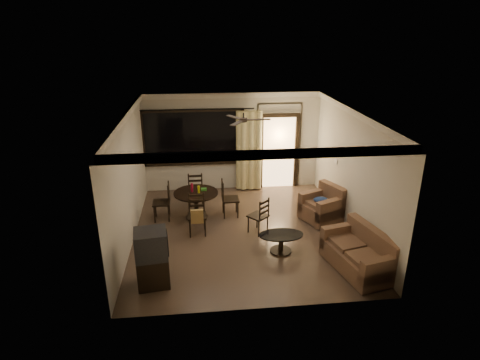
{
  "coord_description": "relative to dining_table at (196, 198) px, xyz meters",
  "views": [
    {
      "loc": [
        -0.95,
        -8.27,
        4.5
      ],
      "look_at": [
        -0.05,
        0.2,
        1.22
      ],
      "focal_mm": 30.0,
      "sensor_mm": 36.0,
      "label": 1
    }
  ],
  "objects": [
    {
      "name": "dining_chair_north",
      "position": [
        -0.02,
        0.79,
        -0.26
      ],
      "size": [
        0.43,
        0.43,
        0.95
      ],
      "rotation": [
        0.0,
        0.0,
        3.16
      ],
      "color": "black",
      "rests_on": "ground"
    },
    {
      "name": "dining_chair_east",
      "position": [
        0.83,
        0.01,
        -0.26
      ],
      "size": [
        0.43,
        0.43,
        0.95
      ],
      "rotation": [
        0.0,
        0.0,
        1.59
      ],
      "color": "black",
      "rests_on": "ground"
    },
    {
      "name": "dining_chair_south",
      "position": [
        0.01,
        -0.86,
        -0.23
      ],
      "size": [
        0.43,
        0.49,
        0.95
      ],
      "rotation": [
        0.0,
        0.0,
        0.02
      ],
      "color": "black",
      "rests_on": "ground"
    },
    {
      "name": "ground",
      "position": [
        1.07,
        -0.87,
        -0.54
      ],
      "size": [
        5.5,
        5.5,
        0.0
      ],
      "primitive_type": "plane",
      "color": "#7F6651",
      "rests_on": "ground"
    },
    {
      "name": "tv_cabinet",
      "position": [
        -0.81,
        -2.72,
        0.01
      ],
      "size": [
        0.64,
        0.59,
        1.1
      ],
      "rotation": [
        0.0,
        0.0,
        0.12
      ],
      "color": "black",
      "rests_on": "ground"
    },
    {
      "name": "dining_chair_west",
      "position": [
        -0.84,
        -0.02,
        -0.26
      ],
      "size": [
        0.43,
        0.43,
        0.95
      ],
      "rotation": [
        0.0,
        0.0,
        -1.55
      ],
      "color": "black",
      "rests_on": "ground"
    },
    {
      "name": "sofa",
      "position": [
        3.18,
        -2.64,
        -0.21
      ],
      "size": [
        1.14,
        1.68,
        0.82
      ],
      "rotation": [
        0.0,
        0.0,
        0.23
      ],
      "color": "#472E21",
      "rests_on": "ground"
    },
    {
      "name": "dining_table",
      "position": [
        0.0,
        0.0,
        0.0
      ],
      "size": [
        1.09,
        1.09,
        0.9
      ],
      "rotation": [
        0.0,
        0.0,
        0.02
      ],
      "color": "black",
      "rests_on": "ground"
    },
    {
      "name": "armchair",
      "position": [
        3.11,
        -0.45,
        -0.19
      ],
      "size": [
        1.12,
        1.12,
        0.85
      ],
      "rotation": [
        0.0,
        0.0,
        0.42
      ],
      "color": "#472E21",
      "rests_on": "ground"
    },
    {
      "name": "side_chair",
      "position": [
        1.42,
        -0.94,
        -0.28
      ],
      "size": [
        0.55,
        0.55,
        0.88
      ],
      "rotation": [
        0.0,
        0.0,
        3.87
      ],
      "color": "black",
      "rests_on": "ground"
    },
    {
      "name": "room_shell",
      "position": [
        1.66,
        0.9,
        1.29
      ],
      "size": [
        5.5,
        6.7,
        5.5
      ],
      "color": "beige",
      "rests_on": "ground"
    },
    {
      "name": "coffee_table",
      "position": [
        1.77,
        -1.83,
        -0.27
      ],
      "size": [
        0.94,
        0.56,
        0.41
      ],
      "rotation": [
        0.0,
        0.0,
        0.09
      ],
      "color": "black",
      "rests_on": "ground"
    }
  ]
}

